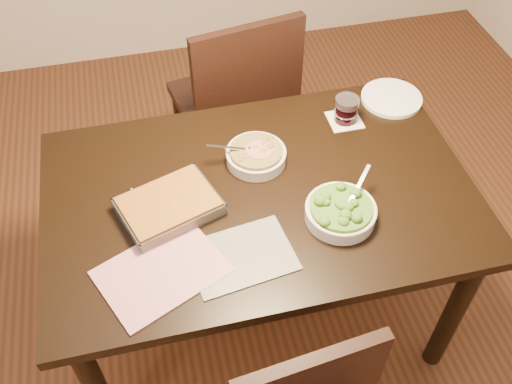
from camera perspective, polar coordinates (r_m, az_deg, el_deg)
The scene contains 11 objects.
ground at distance 2.47m, azimuth 0.28°, elevation -11.65°, with size 4.00×4.00×0.00m, color #402612.
table at distance 1.93m, azimuth 0.35°, elevation -1.79°, with size 1.40×0.90×0.75m.
magazine_a at distance 1.69m, azimuth -9.43°, elevation -7.85°, with size 0.34×0.25×0.01m, color #AD3150.
magazine_b at distance 1.70m, azimuth -1.47°, elevation -6.42°, with size 0.30×0.22×0.01m, color #23242A.
coaster at distance 2.14m, azimuth 8.85°, elevation 7.12°, with size 0.12×0.12×0.00m, color white.
stew_bowl at distance 1.94m, azimuth 0.01°, elevation 3.73°, with size 0.23×0.21×0.08m.
broccoli_bowl at distance 1.78m, azimuth 8.46°, elevation -1.94°, with size 0.22×0.22×0.09m.
baking_dish at distance 1.80m, azimuth -8.68°, elevation -1.42°, with size 0.35×0.30×0.05m.
wine_tumbler at distance 2.10m, azimuth 9.01°, elevation 8.20°, with size 0.09×0.09×0.10m.
dinner_plate at distance 2.26m, azimuth 13.39°, elevation 9.11°, with size 0.23×0.23×0.02m, color white.
chair_far at distance 2.52m, azimuth -1.83°, elevation 9.15°, with size 0.54×0.54×0.99m.
Camera 1 is at (-0.30, -1.21, 2.13)m, focal length 40.00 mm.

